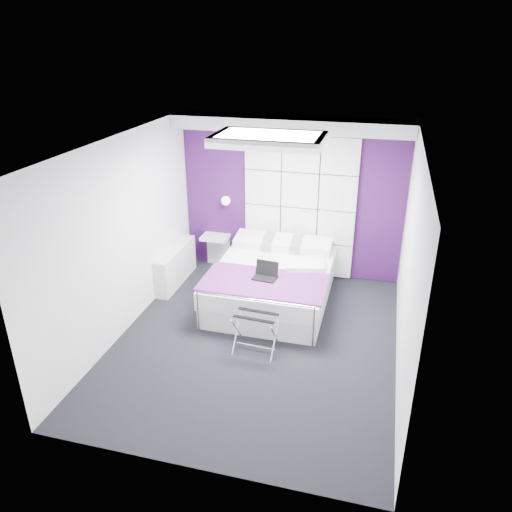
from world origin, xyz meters
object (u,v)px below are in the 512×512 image
Objects in this scene: wall_lamp at (227,200)px; laptop at (266,274)px; luggage_rack at (256,333)px; radiator at (176,266)px; nightstand at (215,237)px; bed at (272,283)px.

wall_lamp is 0.46× the size of laptop.
luggage_rack is at bearing -77.12° from laptop.
nightstand is (0.44, 0.72, 0.26)m from radiator.
bed is 1.31m from luggage_rack.
radiator is at bearing -121.18° from nightstand.
luggage_rack is at bearing -64.11° from wall_lamp.
luggage_rack is at bearing -40.87° from radiator.
luggage_rack is 1.00m from laptop.
bed is 1.54m from nightstand.
bed is (1.01, -0.96, -0.91)m from wall_lamp.
radiator is at bearing 142.98° from luggage_rack.
radiator reaches higher than nightstand.
wall_lamp is at bearing 119.74° from luggage_rack.
laptop is (-0.10, 0.91, 0.38)m from luggage_rack.
wall_lamp reaches higher than laptop.
luggage_rack is at bearing -85.99° from bed.
bed reaches higher than nightstand.
wall_lamp reaches higher than nightstand.
radiator is 0.88m from nightstand.
radiator is 2.64× the size of nightstand.
nightstand is 2.60m from luggage_rack.
bed reaches higher than radiator.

